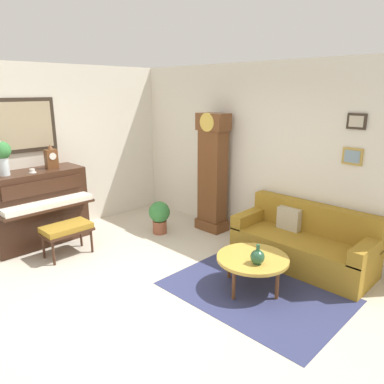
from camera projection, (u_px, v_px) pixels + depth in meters
ground_plane at (141, 289)px, 4.64m from camera, size 6.40×6.00×0.10m
wall_left at (39, 151)px, 5.99m from camera, size 0.13×4.90×2.80m
wall_back at (256, 153)px, 5.89m from camera, size 5.30×0.13×2.80m
area_rug at (256, 292)px, 4.47m from camera, size 2.10×1.50×0.01m
piano at (38, 207)px, 5.78m from camera, size 0.87×1.44×1.18m
piano_bench at (67, 230)px, 5.37m from camera, size 0.42×0.70×0.48m
grandfather_clock at (212, 176)px, 6.23m from camera, size 0.52×0.34×2.03m
couch at (303, 243)px, 5.12m from camera, size 1.90×0.80×0.84m
coffee_table at (253, 259)px, 4.47m from camera, size 0.88×0.88×0.42m
mantel_clock at (51, 158)px, 5.78m from camera, size 0.13×0.18×0.38m
flower_vase at (2, 154)px, 5.25m from camera, size 0.26×0.26×0.58m
teacup at (32, 171)px, 5.50m from camera, size 0.12×0.12×0.06m
green_jug at (257, 257)px, 4.27m from camera, size 0.17×0.17×0.24m
potted_plant at (159, 215)px, 6.23m from camera, size 0.36×0.36×0.56m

